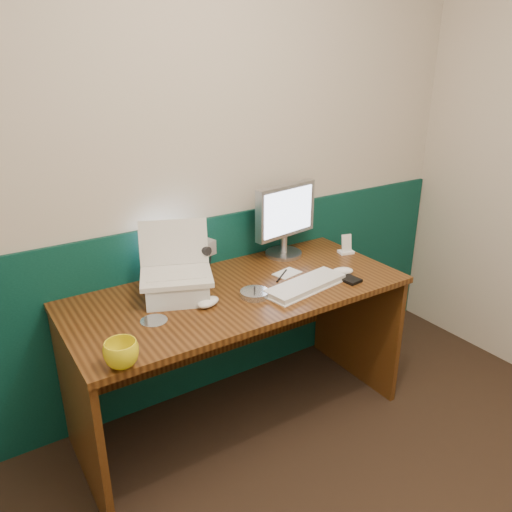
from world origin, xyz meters
TOP-DOWN VIEW (x-y plane):
  - back_wall at (0.00, 1.75)m, footprint 3.50×0.04m
  - wainscot at (0.00, 1.74)m, footprint 3.48×0.02m
  - desk at (0.08, 1.38)m, footprint 1.60×0.70m
  - laptop_riser at (-0.20, 1.45)m, footprint 0.34×0.32m
  - laptop at (-0.20, 1.45)m, footprint 0.38×0.34m
  - monitor at (0.52, 1.62)m, footprint 0.40×0.17m
  - keyboard at (0.36, 1.22)m, footprint 0.44×0.21m
  - mouse_right at (0.61, 1.25)m, footprint 0.13×0.10m
  - mouse_left at (-0.11, 1.31)m, footprint 0.13×0.10m
  - mug at (-0.58, 1.07)m, footprint 0.15×0.15m
  - camcorder at (0.01, 1.58)m, footprint 0.13×0.17m
  - cd_spindle at (0.11, 1.28)m, footprint 0.13×0.13m
  - cd_loose_a at (-0.36, 1.32)m, footprint 0.11×0.11m
  - pen at (0.34, 1.39)m, footprint 0.13×0.10m
  - papers at (0.38, 1.41)m, footprint 0.15×0.12m
  - dock at (0.82, 1.46)m, footprint 0.09×0.08m
  - music_player at (0.82, 1.46)m, footprint 0.06×0.04m
  - pda at (0.59, 1.18)m, footprint 0.09×0.14m

SIDE VIEW (x-z plane):
  - desk at x=0.08m, z-range 0.00..0.75m
  - wainscot at x=0.00m, z-range 0.00..1.00m
  - cd_loose_a at x=-0.36m, z-range 0.75..0.75m
  - papers at x=0.38m, z-range 0.75..0.75m
  - pen at x=0.34m, z-range 0.75..0.76m
  - dock at x=0.82m, z-range 0.75..0.76m
  - pda at x=0.59m, z-range 0.75..0.77m
  - keyboard at x=0.36m, z-range 0.75..0.77m
  - cd_spindle at x=0.11m, z-range 0.75..0.78m
  - mouse_right at x=0.61m, z-range 0.75..0.79m
  - mouse_left at x=-0.11m, z-range 0.75..0.79m
  - laptop_riser at x=-0.20m, z-range 0.75..0.84m
  - mug at x=-0.58m, z-range 0.75..0.85m
  - music_player at x=0.82m, z-range 0.76..0.86m
  - camcorder at x=0.01m, z-range 0.75..0.97m
  - monitor at x=0.52m, z-range 0.75..1.14m
  - laptop at x=-0.20m, z-range 0.84..1.11m
  - back_wall at x=0.00m, z-range 0.00..2.50m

